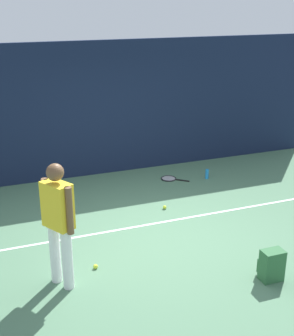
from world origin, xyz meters
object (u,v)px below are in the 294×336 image
(tennis_ball_near_player, at_px, (96,266))
(tennis_racket, at_px, (170,179))
(backpack, at_px, (271,265))
(water_bottle, at_px, (207,174))
(tennis_ball_by_fence, at_px, (165,207))
(tennis_player, at_px, (58,218))

(tennis_ball_near_player, bearing_deg, tennis_racket, 49.69)
(backpack, distance_m, water_bottle, 3.72)
(tennis_ball_by_fence, xyz_separation_m, water_bottle, (1.40, 1.06, 0.07))
(tennis_racket, bearing_deg, tennis_player, 87.82)
(tennis_racket, xyz_separation_m, water_bottle, (0.74, -0.24, 0.09))
(tennis_player, relative_size, tennis_racket, 2.95)
(backpack, height_order, water_bottle, backpack)
(tennis_ball_by_fence, bearing_deg, water_bottle, 36.97)
(tennis_racket, relative_size, tennis_ball_near_player, 8.72)
(tennis_player, xyz_separation_m, backpack, (2.64, -0.88, -0.76))
(tennis_ball_near_player, distance_m, water_bottle, 3.97)
(backpack, bearing_deg, tennis_player, -17.84)
(tennis_ball_near_player, xyz_separation_m, tennis_ball_by_fence, (1.67, 1.46, 0.00))
(tennis_player, height_order, backpack, tennis_player)
(tennis_ball_near_player, relative_size, tennis_ball_by_fence, 1.00)
(backpack, xyz_separation_m, tennis_ball_by_fence, (-0.48, 2.54, -0.18))
(tennis_ball_by_fence, bearing_deg, backpack, -79.40)
(water_bottle, bearing_deg, tennis_ball_near_player, -140.71)
(tennis_player, xyz_separation_m, tennis_ball_by_fence, (2.17, 1.66, -0.93))
(tennis_racket, xyz_separation_m, tennis_ball_near_player, (-2.33, -2.75, 0.02))
(tennis_racket, relative_size, water_bottle, 2.85)
(tennis_racket, height_order, backpack, backpack)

